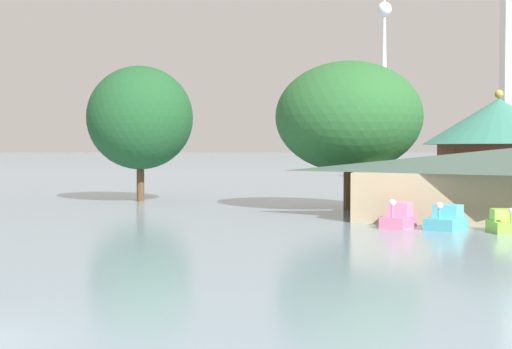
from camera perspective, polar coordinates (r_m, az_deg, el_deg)
pedal_boat_pink at (r=40.91m, az=11.25°, el=-3.36°), size 1.87×3.03×1.65m
pedal_boat_cyan at (r=40.47m, az=14.84°, el=-3.47°), size 2.34×2.78×1.55m
pedal_boat_lime at (r=40.12m, az=19.15°, el=-3.65°), size 1.99×2.71×1.35m
green_roof_pavilion at (r=61.74m, az=18.65°, el=2.26°), size 12.18×12.18×9.19m
shoreline_tree_tall_left at (r=60.98m, az=-9.17°, el=4.45°), size 8.83×8.83×11.31m
shoreline_tree_mid at (r=51.93m, az=7.35°, el=4.55°), size 10.49×10.49×10.64m
distant_broadcast_tower at (r=384.96m, az=10.12°, el=10.25°), size 7.64×7.64×148.00m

